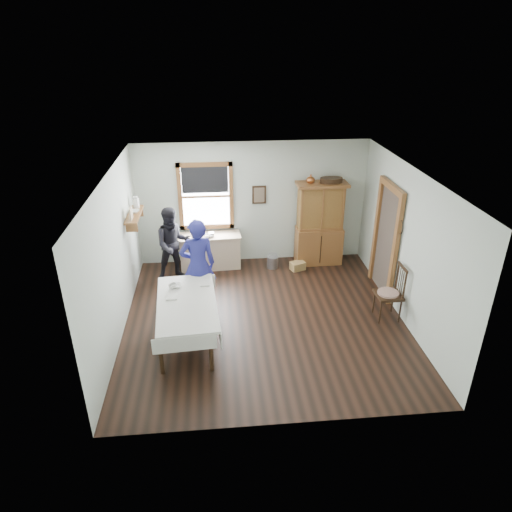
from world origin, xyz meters
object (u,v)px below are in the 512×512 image
figure_dark (173,247)px  woman_blue (198,269)px  pail (272,262)px  work_counter (210,251)px  china_hutch (320,224)px  dining_table (188,321)px  spindle_chair (389,292)px  wicker_basket (298,266)px

figure_dark → woman_blue: bearing=-80.8°
pail → figure_dark: (-2.11, -0.28, 0.60)m
work_counter → figure_dark: 0.93m
china_hutch → dining_table: size_ratio=0.99×
spindle_chair → woman_blue: (-3.39, 0.67, 0.30)m
woman_blue → pail: bearing=-147.4°
work_counter → figure_dark: figure_dark is taller
work_counter → china_hutch: bearing=-2.9°
china_hutch → woman_blue: (-2.63, -1.68, -0.10)m
china_hutch → spindle_chair: bearing=-72.9°
work_counter → china_hutch: (2.42, 0.02, 0.55)m
dining_table → pail: (1.74, 2.52, -0.24)m
china_hutch → dining_table: china_hutch is taller
wicker_basket → china_hutch: bearing=32.8°
pail → woman_blue: bearing=-136.3°
wicker_basket → figure_dark: figure_dark is taller
work_counter → woman_blue: 1.73m
dining_table → pail: 3.07m
dining_table → woman_blue: 1.13m
work_counter → woman_blue: (-0.20, -1.66, 0.44)m
china_hutch → pail: size_ratio=6.97×
work_counter → spindle_chair: bearing=-39.5°
china_hutch → dining_table: 3.93m
spindle_chair → woman_blue: 3.46m
dining_table → spindle_chair: spindle_chair is taller
work_counter → woman_blue: woman_blue is taller
china_hutch → spindle_chair: size_ratio=1.76×
spindle_chair → figure_dark: (-3.92, 1.89, 0.20)m
wicker_basket → figure_dark: size_ratio=0.21×
china_hutch → spindle_chair: (0.76, -2.35, -0.40)m
dining_table → woman_blue: size_ratio=1.13×
woman_blue → figure_dark: 1.34m
woman_blue → china_hutch: bearing=-158.5°
spindle_chair → wicker_basket: size_ratio=3.42×
work_counter → dining_table: size_ratio=0.71×
dining_table → wicker_basket: 3.30m
pail → wicker_basket: (0.54, -0.16, -0.04)m
figure_dark → pail: bearing=-6.9°
work_counter → wicker_basket: 1.95m
dining_table → spindle_chair: (3.56, 0.35, 0.15)m
pail → spindle_chair: bearing=-50.1°
work_counter → pail: 1.40m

